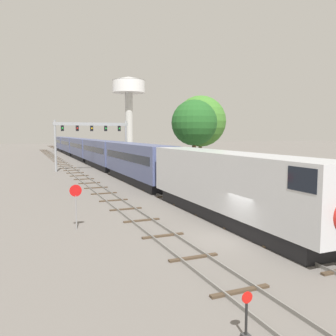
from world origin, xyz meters
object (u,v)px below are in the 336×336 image
stop_sign (76,200)px  trackside_tree_mid (200,121)px  water_tower (129,91)px  signal_gantry (92,134)px  trackside_tree_left (194,123)px  passenger_train (90,150)px  switch_stand (246,322)px

stop_sign → trackside_tree_mid: bearing=50.5°
water_tower → trackside_tree_mid: 65.76m
signal_gantry → trackside_tree_left: trackside_tree_left is taller
stop_sign → trackside_tree_left: 30.19m
passenger_train → switch_stand: bearing=-96.3°
stop_sign → trackside_tree_left: (19.60, 22.26, 5.65)m
water_tower → trackside_tree_mid: size_ratio=2.03×
trackside_tree_left → passenger_train: bearing=108.9°
switch_stand → trackside_tree_mid: 49.74m
switch_stand → stop_sign: 14.58m
switch_stand → stop_sign: stop_sign is taller
trackside_tree_mid → trackside_tree_left: bearing=-123.4°
passenger_train → stop_sign: passenger_train is taller
passenger_train → switch_stand: (-7.10, -64.49, -2.09)m
trackside_tree_left → trackside_tree_mid: trackside_tree_mid is taller
signal_gantry → trackside_tree_mid: trackside_tree_mid is taller
passenger_train → signal_gantry: size_ratio=10.27×
water_tower → trackside_tree_left: bearing=-99.3°
stop_sign → trackside_tree_mid: 39.21m
passenger_train → stop_sign: bearing=-101.3°
stop_sign → passenger_train: bearing=78.7°
stop_sign → trackside_tree_mid: (24.63, 29.89, 6.15)m
passenger_train → water_tower: water_tower is taller
stop_sign → switch_stand: bearing=-78.5°
passenger_train → stop_sign: 51.26m
switch_stand → trackside_tree_mid: bearing=63.8°
trackside_tree_left → trackside_tree_mid: 9.15m
switch_stand → trackside_tree_left: bearing=65.4°
passenger_train → signal_gantry: 15.19m
water_tower → trackside_tree_left: 73.94m
passenger_train → switch_stand: 64.92m
switch_stand → passenger_train: bearing=83.7°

